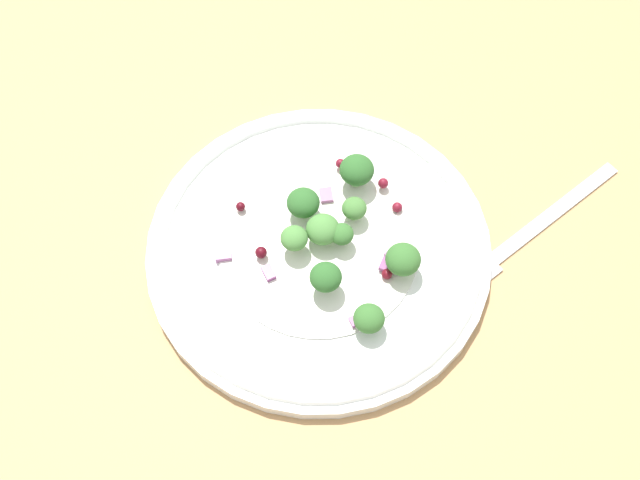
% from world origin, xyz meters
% --- Properties ---
extents(ground_plane, '(1.80, 1.80, 0.02)m').
position_xyz_m(ground_plane, '(0.00, 0.00, -0.01)').
color(ground_plane, tan).
extents(plate, '(0.29, 0.29, 0.02)m').
position_xyz_m(plate, '(-0.00, 0.00, 0.01)').
color(plate, white).
rests_on(plate, ground_plane).
extents(dressing_pool, '(0.17, 0.17, 0.00)m').
position_xyz_m(dressing_pool, '(-0.00, 0.00, 0.01)').
color(dressing_pool, white).
rests_on(dressing_pool, plate).
extents(broccoli_floret_0, '(0.02, 0.02, 0.02)m').
position_xyz_m(broccoli_floret_0, '(0.02, 0.01, 0.03)').
color(broccoli_floret_0, '#ADD18E').
rests_on(broccoli_floret_0, plate).
extents(broccoli_floret_1, '(0.03, 0.03, 0.03)m').
position_xyz_m(broccoli_floret_1, '(-0.00, -0.07, 0.03)').
color(broccoli_floret_1, '#9EC684').
rests_on(broccoli_floret_1, plate).
extents(broccoli_floret_2, '(0.02, 0.02, 0.03)m').
position_xyz_m(broccoli_floret_2, '(-0.07, 0.05, 0.03)').
color(broccoli_floret_2, '#ADD18E').
rests_on(broccoli_floret_2, plate).
extents(broccoli_floret_3, '(0.03, 0.03, 0.03)m').
position_xyz_m(broccoli_floret_3, '(0.03, -0.02, 0.03)').
color(broccoli_floret_3, '#9EC684').
rests_on(broccoli_floret_3, plate).
extents(broccoli_floret_4, '(0.02, 0.02, 0.02)m').
position_xyz_m(broccoli_floret_4, '(-0.02, -0.01, 0.03)').
color(broccoli_floret_4, '#ADD18E').
rests_on(broccoli_floret_4, plate).
extents(broccoli_floret_5, '(0.02, 0.02, 0.02)m').
position_xyz_m(broccoli_floret_5, '(-0.01, -0.04, 0.03)').
color(broccoli_floret_5, '#9EC684').
rests_on(broccoli_floret_5, plate).
extents(broccoli_floret_6, '(0.03, 0.03, 0.03)m').
position_xyz_m(broccoli_floret_6, '(0.00, -0.01, 0.03)').
color(broccoli_floret_6, '#ADD18E').
rests_on(broccoli_floret_6, plate).
extents(broccoli_floret_7, '(0.03, 0.03, 0.03)m').
position_xyz_m(broccoli_floret_7, '(-0.02, 0.03, 0.03)').
color(broccoli_floret_7, '#9EC684').
rests_on(broccoli_floret_7, plate).
extents(broccoli_floret_8, '(0.03, 0.03, 0.03)m').
position_xyz_m(broccoli_floret_8, '(-0.07, -0.01, 0.03)').
color(broccoli_floret_8, '#ADD18E').
rests_on(broccoli_floret_8, plate).
extents(cranberry_0, '(0.01, 0.01, 0.01)m').
position_xyz_m(cranberry_0, '(-0.02, -0.08, 0.02)').
color(cranberry_0, maroon).
rests_on(cranberry_0, plate).
extents(cranberry_1, '(0.01, 0.01, 0.01)m').
position_xyz_m(cranberry_1, '(-0.04, -0.06, 0.02)').
color(cranberry_1, maroon).
rests_on(cranberry_1, plate).
extents(cranberry_2, '(0.01, 0.01, 0.01)m').
position_xyz_m(cranberry_2, '(0.07, 0.00, 0.02)').
color(cranberry_2, '#4C0A14').
rests_on(cranberry_2, plate).
extents(cranberry_3, '(0.01, 0.01, 0.01)m').
position_xyz_m(cranberry_3, '(0.04, 0.03, 0.02)').
color(cranberry_3, '#4C0A14').
rests_on(cranberry_3, plate).
extents(cranberry_4, '(0.01, 0.01, 0.01)m').
position_xyz_m(cranberry_4, '(0.02, -0.08, 0.02)').
color(cranberry_4, maroon).
rests_on(cranberry_4, plate).
extents(cranberry_5, '(0.01, 0.01, 0.01)m').
position_xyz_m(cranberry_5, '(-0.06, 0.00, 0.02)').
color(cranberry_5, maroon).
rests_on(cranberry_5, plate).
extents(onion_bit_0, '(0.02, 0.02, 0.00)m').
position_xyz_m(onion_bit_0, '(-0.06, 0.05, 0.02)').
color(onion_bit_0, '#934C84').
rests_on(onion_bit_0, plate).
extents(onion_bit_1, '(0.02, 0.02, 0.01)m').
position_xyz_m(onion_bit_1, '(0.07, 0.04, 0.02)').
color(onion_bit_1, '#A35B93').
rests_on(onion_bit_1, plate).
extents(onion_bit_2, '(0.02, 0.01, 0.01)m').
position_xyz_m(onion_bit_2, '(0.02, 0.04, 0.02)').
color(onion_bit_2, '#843D75').
rests_on(onion_bit_2, plate).
extents(onion_bit_3, '(0.02, 0.02, 0.00)m').
position_xyz_m(onion_bit_3, '(-0.06, -0.02, 0.02)').
color(onion_bit_3, '#A35B93').
rests_on(onion_bit_3, plate).
extents(onion_bit_4, '(0.01, 0.01, 0.00)m').
position_xyz_m(onion_bit_4, '(-0.06, -0.01, 0.02)').
color(onion_bit_4, '#843D75').
rests_on(onion_bit_4, plate).
extents(onion_bit_5, '(0.02, 0.02, 0.00)m').
position_xyz_m(onion_bit_5, '(0.02, -0.05, 0.02)').
color(onion_bit_5, '#A35B93').
rests_on(onion_bit_5, plate).
extents(fork, '(0.09, 0.18, 0.01)m').
position_xyz_m(fork, '(-0.15, -0.10, 0.00)').
color(fork, silver).
rests_on(fork, ground_plane).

